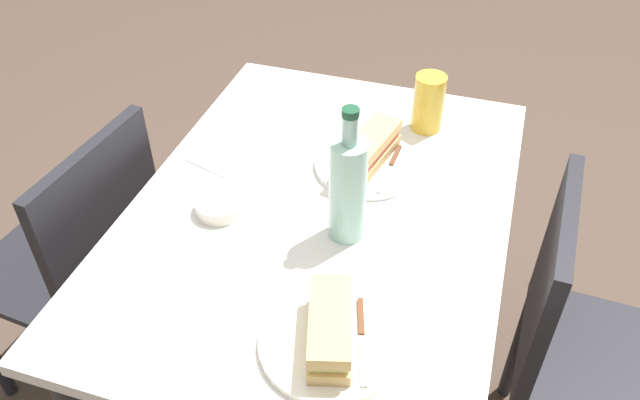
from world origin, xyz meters
TOP-DOWN VIEW (x-y plane):
  - ground_plane at (0.00, 0.00)m, footprint 8.00×8.00m
  - dining_table at (0.00, 0.00)m, footprint 1.09×0.79m
  - chair_far at (-0.00, 0.59)m, footprint 0.42×0.42m
  - chair_near at (0.09, -0.59)m, footprint 0.44×0.44m
  - plate_near at (-0.17, 0.06)m, footprint 0.24×0.24m
  - baguette_sandwich_near at (-0.17, 0.06)m, footprint 0.22×0.11m
  - knife_near at (-0.17, 0.12)m, footprint 0.18×0.02m
  - plate_far at (0.34, 0.12)m, footprint 0.24×0.24m
  - baguette_sandwich_far at (0.34, 0.12)m, footprint 0.19×0.12m
  - knife_far at (0.31, 0.17)m, footprint 0.18×0.06m
  - water_bottle at (0.06, 0.08)m, footprint 0.07×0.07m
  - beer_glass at (-0.37, 0.16)m, footprint 0.08×0.08m
  - olive_bowl at (0.08, -0.20)m, footprint 0.10×0.10m
  - paper_napkin at (-0.11, -0.27)m, footprint 0.17×0.17m

SIDE VIEW (x-z plane):
  - ground_plane at x=0.00m, z-range 0.00..0.00m
  - chair_far at x=0.00m, z-range 0.06..0.91m
  - chair_near at x=0.09m, z-range 0.06..0.91m
  - dining_table at x=0.00m, z-range 0.25..0.99m
  - paper_napkin at x=-0.11m, z-range 0.74..0.74m
  - plate_near at x=-0.17m, z-range 0.74..0.75m
  - plate_far at x=0.34m, z-range 0.74..0.75m
  - olive_bowl at x=0.08m, z-range 0.74..0.77m
  - knife_near at x=-0.17m, z-range 0.75..0.76m
  - knife_far at x=0.31m, z-range 0.75..0.76m
  - baguette_sandwich_near at x=-0.17m, z-range 0.75..0.82m
  - baguette_sandwich_far at x=0.34m, z-range 0.75..0.82m
  - beer_glass at x=-0.37m, z-range 0.74..0.88m
  - water_bottle at x=0.06m, z-range 0.71..1.01m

